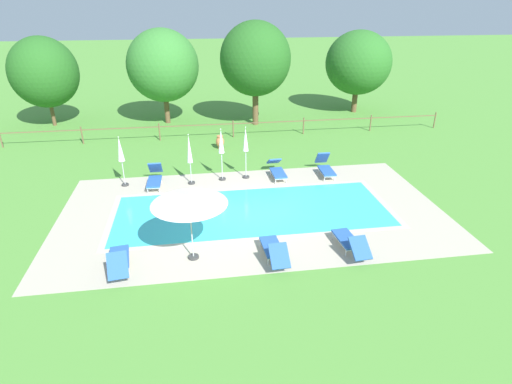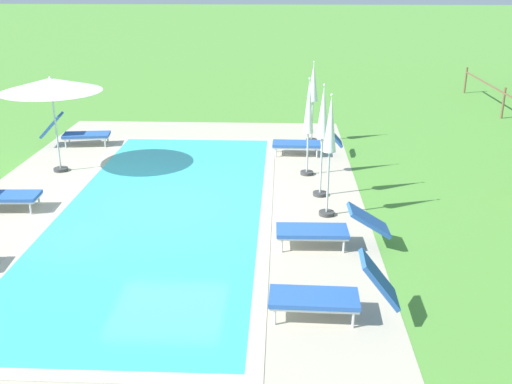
% 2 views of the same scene
% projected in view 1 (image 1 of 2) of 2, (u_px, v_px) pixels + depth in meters
% --- Properties ---
extents(ground_plane, '(160.00, 160.00, 0.00)m').
position_uv_depth(ground_plane, '(252.00, 211.00, 16.89)').
color(ground_plane, '#518E38').
extents(pool_deck_paving, '(15.31, 8.58, 0.01)m').
position_uv_depth(pool_deck_paving, '(252.00, 211.00, 16.89)').
color(pool_deck_paving, '#B2A893').
rests_on(pool_deck_paving, ground).
extents(swimming_pool_water, '(10.89, 4.15, 0.01)m').
position_uv_depth(swimming_pool_water, '(252.00, 211.00, 16.89)').
color(swimming_pool_water, '#38C6D1').
rests_on(swimming_pool_water, ground).
extents(pool_coping_rim, '(11.37, 4.63, 0.01)m').
position_uv_depth(pool_coping_rim, '(252.00, 211.00, 16.88)').
color(pool_coping_rim, '#C0B59F').
rests_on(pool_coping_rim, ground).
extents(sun_lounger_north_near_steps, '(0.65, 1.86, 1.00)m').
position_uv_depth(sun_lounger_north_near_steps, '(325.00, 167.00, 20.19)').
color(sun_lounger_north_near_steps, '#2856A8').
rests_on(sun_lounger_north_near_steps, ground).
extents(sun_lounger_north_mid, '(0.76, 2.05, 0.82)m').
position_uv_depth(sun_lounger_north_mid, '(350.00, 242.00, 14.06)').
color(sun_lounger_north_mid, '#2856A8').
rests_on(sun_lounger_north_mid, ground).
extents(sun_lounger_north_far, '(0.64, 1.90, 0.96)m').
position_uv_depth(sun_lounger_north_far, '(155.00, 178.00, 19.01)').
color(sun_lounger_north_far, '#2856A8').
rests_on(sun_lounger_north_far, ground).
extents(sun_lounger_north_end, '(0.70, 2.00, 0.87)m').
position_uv_depth(sun_lounger_north_end, '(274.00, 249.00, 13.60)').
color(sun_lounger_north_end, '#2856A8').
rests_on(sun_lounger_north_end, ground).
extents(sun_lounger_south_near_corner, '(0.64, 2.05, 0.78)m').
position_uv_depth(sun_lounger_south_near_corner, '(277.00, 170.00, 19.98)').
color(sun_lounger_south_near_corner, '#2856A8').
rests_on(sun_lounger_south_near_corner, ground).
extents(sun_lounger_south_mid, '(0.84, 1.96, 0.95)m').
position_uv_depth(sun_lounger_south_mid, '(119.00, 260.00, 13.05)').
color(sun_lounger_south_mid, '#2856A8').
rests_on(sun_lounger_south_mid, ground).
extents(patio_umbrella_open_foreground, '(2.42, 2.42, 2.38)m').
position_uv_depth(patio_umbrella_open_foreground, '(189.00, 200.00, 12.91)').
color(patio_umbrella_open_foreground, '#383838').
rests_on(patio_umbrella_open_foreground, ground).
extents(patio_umbrella_closed_row_west, '(0.32, 0.32, 2.40)m').
position_uv_depth(patio_umbrella_closed_row_west, '(189.00, 153.00, 18.72)').
color(patio_umbrella_closed_row_west, '#383838').
rests_on(patio_umbrella_closed_row_west, ground).
extents(patio_umbrella_closed_row_mid_west, '(0.32, 0.32, 2.35)m').
position_uv_depth(patio_umbrella_closed_row_mid_west, '(121.00, 153.00, 18.50)').
color(patio_umbrella_closed_row_mid_west, '#383838').
rests_on(patio_umbrella_closed_row_mid_west, ground).
extents(patio_umbrella_closed_row_centre, '(0.32, 0.32, 2.53)m').
position_uv_depth(patio_umbrella_closed_row_centre, '(246.00, 144.00, 19.28)').
color(patio_umbrella_closed_row_centre, '#383838').
rests_on(patio_umbrella_closed_row_centre, ground).
extents(patio_umbrella_closed_row_mid_east, '(0.32, 0.32, 2.51)m').
position_uv_depth(patio_umbrella_closed_row_mid_east, '(221.00, 145.00, 19.06)').
color(patio_umbrella_closed_row_mid_east, '#383838').
rests_on(patio_umbrella_closed_row_mid_east, ground).
extents(terracotta_urn_near_fence, '(0.48, 0.48, 0.77)m').
position_uv_depth(terracotta_urn_near_fence, '(220.00, 142.00, 23.71)').
color(terracotta_urn_near_fence, '#C67547').
rests_on(terracotta_urn_near_fence, ground).
extents(perimeter_fence, '(26.88, 0.08, 1.05)m').
position_uv_depth(perimeter_fence, '(233.00, 126.00, 25.57)').
color(perimeter_fence, brown).
rests_on(perimeter_fence, ground).
extents(tree_far_west, '(4.57, 4.57, 6.65)m').
position_uv_depth(tree_far_west, '(255.00, 59.00, 26.70)').
color(tree_far_west, brown).
rests_on(tree_far_west, ground).
extents(tree_west_mid, '(4.28, 4.28, 5.75)m').
position_uv_depth(tree_west_mid, '(44.00, 72.00, 26.78)').
color(tree_west_mid, brown).
rests_on(tree_west_mid, ground).
extents(tree_centre, '(4.73, 4.73, 5.86)m').
position_uv_depth(tree_centre, '(358.00, 63.00, 30.10)').
color(tree_centre, brown).
rests_on(tree_centre, ground).
extents(tree_east_mid, '(4.68, 4.68, 6.18)m').
position_uv_depth(tree_east_mid, '(163.00, 66.00, 27.24)').
color(tree_east_mid, brown).
rests_on(tree_east_mid, ground).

